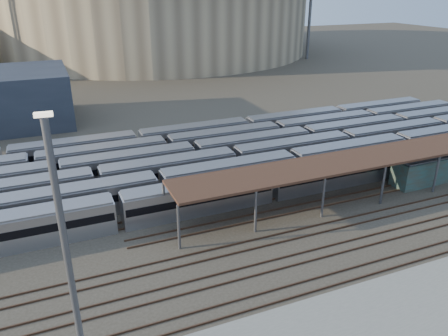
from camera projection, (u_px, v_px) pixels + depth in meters
ground at (256, 239)px, 46.29m from camera, size 420.00×420.00×0.00m
subway_trains at (192, 163)px, 61.01m from camera, size 125.08×23.90×3.60m
inspection_shed at (398, 154)px, 55.51m from camera, size 60.30×6.00×5.30m
empty_tracks at (279, 264)px, 42.00m from camera, size 170.00×9.62×0.18m
stadium at (153, 7)px, 167.64m from camera, size 124.00×124.00×32.50m
teal_boxcar at (441, 167)px, 59.67m from camera, size 15.43×3.31×3.59m
yard_light_pole at (73, 292)px, 22.85m from camera, size 0.82×0.36×19.60m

